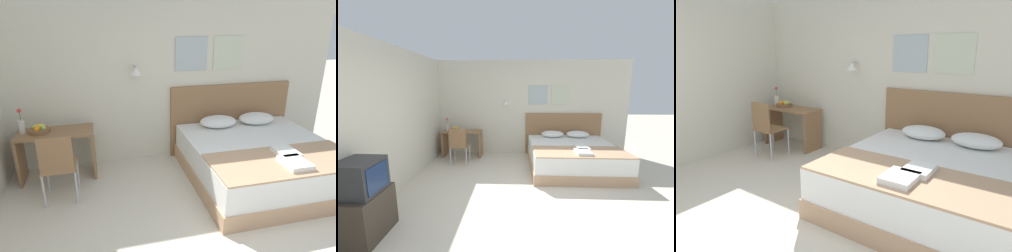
% 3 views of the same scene
% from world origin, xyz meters
% --- Properties ---
extents(wall_back, '(5.74, 0.31, 2.65)m').
position_xyz_m(wall_back, '(0.01, 2.89, 1.33)').
color(wall_back, beige).
rests_on(wall_back, ground_plane).
extents(bed, '(2.00, 2.05, 0.57)m').
position_xyz_m(bed, '(1.08, 1.77, 0.28)').
color(bed, tan).
rests_on(bed, ground_plane).
extents(headboard, '(2.12, 0.06, 1.19)m').
position_xyz_m(headboard, '(1.08, 2.83, 0.59)').
color(headboard, '#8E6642').
rests_on(headboard, ground_plane).
extents(pillow_left, '(0.60, 0.42, 0.17)m').
position_xyz_m(pillow_left, '(0.74, 2.54, 0.65)').
color(pillow_left, white).
rests_on(pillow_left, bed).
extents(pillow_right, '(0.60, 0.42, 0.17)m').
position_xyz_m(pillow_right, '(1.42, 2.54, 0.65)').
color(pillow_right, white).
rests_on(pillow_right, bed).
extents(throw_blanket, '(1.94, 0.82, 0.02)m').
position_xyz_m(throw_blanket, '(1.08, 1.18, 0.58)').
color(throw_blanket, tan).
rests_on(throw_blanket, bed).
extents(folded_towel_near_foot, '(0.26, 0.35, 0.06)m').
position_xyz_m(folded_towel_near_foot, '(1.16, 1.32, 0.62)').
color(folded_towel_near_foot, white).
rests_on(folded_towel_near_foot, throw_blanket).
extents(folded_towel_mid_bed, '(0.29, 0.35, 0.06)m').
position_xyz_m(folded_towel_mid_bed, '(1.08, 1.03, 0.62)').
color(folded_towel_mid_bed, white).
rests_on(folded_towel_mid_bed, throw_blanket).
extents(desk, '(1.06, 0.49, 0.72)m').
position_xyz_m(desk, '(-1.76, 2.52, 0.50)').
color(desk, '#8E6642').
rests_on(desk, ground_plane).
extents(desk_chair, '(0.43, 0.43, 0.93)m').
position_xyz_m(desk_chair, '(-1.68, 1.84, 0.55)').
color(desk_chair, '#8E6642').
rests_on(desk_chair, ground_plane).
extents(fruit_bowl, '(0.28, 0.28, 0.12)m').
position_xyz_m(fruit_bowl, '(-1.96, 2.53, 0.76)').
color(fruit_bowl, brown).
rests_on(fruit_bowl, desk).
extents(flower_vase, '(0.09, 0.09, 0.35)m').
position_xyz_m(flower_vase, '(-2.19, 2.57, 0.84)').
color(flower_vase, silver).
rests_on(flower_vase, desk).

